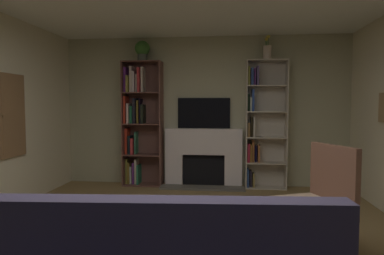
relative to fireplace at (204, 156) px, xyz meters
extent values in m
cube|color=#B4AF8D|center=(0.00, 0.13, 0.79)|extent=(5.12, 0.06, 2.63)
cube|color=olive|center=(-2.48, -1.89, 0.76)|extent=(0.04, 1.01, 1.13)
cube|color=silver|center=(-2.47, -1.89, 0.76)|extent=(0.01, 0.91, 1.03)
cube|color=olive|center=(-2.46, -1.89, 0.76)|extent=(0.01, 0.02, 1.03)
cube|color=olive|center=(-2.46, -1.89, 0.76)|extent=(0.01, 0.91, 0.02)
cube|color=white|center=(-0.52, 0.01, -0.24)|extent=(0.30, 0.18, 0.56)
cube|color=white|center=(0.52, 0.01, -0.24)|extent=(0.30, 0.18, 0.56)
cube|color=white|center=(0.00, 0.01, 0.26)|extent=(1.35, 0.18, 0.46)
cube|color=black|center=(0.00, 0.06, -0.24)|extent=(0.74, 0.08, 0.56)
cube|color=#5F5A52|center=(0.00, -0.24, -0.51)|extent=(1.45, 0.30, 0.03)
cube|color=black|center=(0.00, 0.07, 0.76)|extent=(0.92, 0.06, 0.53)
cube|color=brown|center=(-1.41, -0.07, 0.57)|extent=(0.02, 0.34, 2.19)
cube|color=brown|center=(-0.74, -0.07, 0.57)|extent=(0.02, 0.34, 2.19)
cube|color=brown|center=(-1.07, 0.09, 0.57)|extent=(0.69, 0.02, 2.19)
cube|color=brown|center=(-1.07, -0.07, -0.51)|extent=(0.65, 0.34, 0.02)
cube|color=olive|center=(-1.38, -0.01, -0.28)|extent=(0.03, 0.19, 0.44)
cube|color=olive|center=(-1.34, -0.02, -0.31)|extent=(0.03, 0.20, 0.39)
cube|color=beige|center=(-1.30, -0.02, -0.35)|extent=(0.03, 0.19, 0.31)
cube|color=#5B2970|center=(-1.25, -0.02, -0.32)|extent=(0.04, 0.20, 0.38)
cube|color=beige|center=(-1.21, -0.02, -0.28)|extent=(0.04, 0.20, 0.44)
cube|color=#266E4C|center=(-1.16, -0.04, -0.33)|extent=(0.03, 0.25, 0.34)
cube|color=brown|center=(-1.07, -0.07, 0.03)|extent=(0.65, 0.34, 0.02)
cube|color=red|center=(-1.37, -0.03, 0.26)|extent=(0.04, 0.22, 0.45)
cube|color=black|center=(-1.31, -0.04, 0.20)|extent=(0.04, 0.23, 0.32)
cube|color=#C13338|center=(-1.26, -0.04, 0.18)|extent=(0.04, 0.25, 0.28)
cube|color=#337151|center=(-1.21, -0.02, 0.23)|extent=(0.03, 0.20, 0.39)
cube|color=brown|center=(-1.07, -0.07, 0.57)|extent=(0.65, 0.34, 0.02)
cube|color=red|center=(-1.38, -0.06, 0.82)|extent=(0.03, 0.28, 0.48)
cube|color=beige|center=(-1.33, -0.05, 0.76)|extent=(0.04, 0.26, 0.35)
cube|color=#21643D|center=(-1.27, -0.03, 0.73)|extent=(0.04, 0.23, 0.31)
cube|color=black|center=(-1.21, -0.05, 0.80)|extent=(0.04, 0.26, 0.44)
cube|color=olive|center=(-1.16, -0.02, 0.78)|extent=(0.03, 0.20, 0.40)
cube|color=black|center=(-1.12, -0.02, 0.80)|extent=(0.02, 0.20, 0.44)
cube|color=black|center=(-1.07, -0.04, 0.75)|extent=(0.04, 0.24, 0.33)
cube|color=brown|center=(-1.07, -0.07, 1.12)|extent=(0.65, 0.34, 0.02)
cube|color=#66267A|center=(-1.37, -0.04, 1.35)|extent=(0.04, 0.24, 0.44)
cube|color=olive|center=(-1.32, -0.06, 1.27)|extent=(0.03, 0.28, 0.29)
cube|color=beige|center=(-1.27, -0.03, 1.36)|extent=(0.04, 0.22, 0.46)
cube|color=beige|center=(-1.22, -0.04, 1.31)|extent=(0.04, 0.25, 0.37)
cube|color=beige|center=(-1.17, -0.02, 1.29)|extent=(0.04, 0.20, 0.32)
cube|color=#AF292E|center=(-1.12, -0.06, 1.34)|extent=(0.04, 0.28, 0.43)
cube|color=beige|center=(-1.07, -0.03, 1.35)|extent=(0.03, 0.22, 0.44)
cube|color=brown|center=(-1.07, -0.07, 1.66)|extent=(0.65, 0.34, 0.02)
cube|color=beige|center=(0.74, -0.05, 0.57)|extent=(0.02, 0.30, 2.19)
cube|color=beige|center=(1.41, -0.05, 0.57)|extent=(0.02, 0.30, 2.19)
cube|color=beige|center=(1.07, 0.09, 0.57)|extent=(0.69, 0.02, 2.19)
cube|color=beige|center=(1.07, -0.05, -0.51)|extent=(0.65, 0.30, 0.02)
cube|color=#2C4887|center=(0.77, -0.04, -0.35)|extent=(0.03, 0.24, 0.30)
cube|color=#26202A|center=(0.82, -0.02, -0.37)|extent=(0.04, 0.19, 0.27)
cube|color=olive|center=(0.87, -0.03, -0.39)|extent=(0.03, 0.22, 0.23)
cube|color=beige|center=(1.07, -0.05, -0.08)|extent=(0.65, 0.30, 0.02)
cube|color=#A81F34|center=(0.78, -0.03, 0.08)|extent=(0.04, 0.23, 0.32)
cube|color=#A67A2C|center=(0.82, -0.02, 0.08)|extent=(0.02, 0.20, 0.30)
cube|color=brown|center=(0.86, 0.00, 0.11)|extent=(0.04, 0.17, 0.37)
cube|color=black|center=(0.91, -0.01, 0.06)|extent=(0.02, 0.17, 0.27)
cube|color=#94552D|center=(0.95, -0.03, 0.07)|extent=(0.03, 0.21, 0.29)
cube|color=beige|center=(1.07, -0.05, 0.35)|extent=(0.65, 0.30, 0.02)
cube|color=olive|center=(0.78, -0.03, 0.48)|extent=(0.04, 0.22, 0.24)
cube|color=black|center=(0.83, -0.01, 0.53)|extent=(0.04, 0.17, 0.33)
cube|color=beige|center=(0.87, -0.03, 0.53)|extent=(0.02, 0.22, 0.34)
cube|color=beige|center=(1.07, -0.05, 0.79)|extent=(0.65, 0.30, 0.02)
cube|color=black|center=(0.78, -0.02, 0.95)|extent=(0.03, 0.20, 0.29)
cube|color=beige|center=(0.81, -0.03, 0.92)|extent=(0.03, 0.22, 0.23)
cube|color=#2A4594|center=(0.85, -0.04, 0.99)|extent=(0.03, 0.23, 0.37)
cube|color=beige|center=(1.07, -0.05, 1.23)|extent=(0.65, 0.30, 0.02)
cube|color=olive|center=(0.77, -0.03, 1.40)|extent=(0.03, 0.22, 0.32)
cube|color=#2E428A|center=(0.83, -0.03, 1.39)|extent=(0.04, 0.22, 0.29)
cube|color=#68307B|center=(0.88, -0.02, 1.38)|extent=(0.02, 0.21, 0.29)
cube|color=#4C3E6B|center=(0.92, -0.04, 1.40)|extent=(0.03, 0.24, 0.32)
cube|color=beige|center=(1.07, -0.05, 1.66)|extent=(0.65, 0.30, 0.02)
cylinder|color=#525A4F|center=(-1.07, -0.05, 1.73)|extent=(0.17, 0.17, 0.12)
sphere|color=#3C722D|center=(-1.07, -0.05, 1.90)|extent=(0.26, 0.26, 0.26)
cylinder|color=beige|center=(1.07, -0.05, 1.78)|extent=(0.14, 0.14, 0.23)
cylinder|color=#4C7F3F|center=(1.07, -0.05, 1.97)|extent=(0.01, 0.01, 0.15)
sphere|color=gold|center=(1.07, -0.05, 2.05)|extent=(0.04, 0.04, 0.04)
cylinder|color=#4C7F3F|center=(1.06, -0.04, 1.96)|extent=(0.01, 0.01, 0.11)
sphere|color=gold|center=(1.06, -0.04, 2.01)|extent=(0.06, 0.06, 0.06)
cylinder|color=#4C7F3F|center=(1.05, -0.03, 1.96)|extent=(0.01, 0.01, 0.12)
sphere|color=gold|center=(1.05, -0.03, 2.02)|extent=(0.04, 0.04, 0.04)
cylinder|color=#4C7F3F|center=(1.10, -0.03, 1.98)|extent=(0.01, 0.01, 0.16)
sphere|color=gold|center=(1.10, -0.03, 2.06)|extent=(0.05, 0.05, 0.05)
cube|color=#584E71|center=(0.13, -4.32, 0.16)|extent=(1.92, 0.29, 0.53)
cylinder|color=brown|center=(1.57, -2.92, -0.30)|extent=(0.04, 0.04, 0.44)
cylinder|color=brown|center=(1.34, -2.39, -0.30)|extent=(0.04, 0.04, 0.44)
cylinder|color=brown|center=(1.02, -3.16, -0.30)|extent=(0.04, 0.04, 0.44)
cylinder|color=brown|center=(0.78, -2.63, -0.30)|extent=(0.04, 0.04, 0.44)
cube|color=tan|center=(1.18, -2.78, -0.04)|extent=(0.84, 0.83, 0.08)
cube|color=brown|center=(1.18, -2.78, -0.10)|extent=(0.84, 0.83, 0.04)
cube|color=brown|center=(1.45, -2.66, 0.22)|extent=(0.31, 0.59, 0.61)
cube|color=brown|center=(0.15, -3.60, -0.12)|extent=(0.80, 0.47, 0.04)
camera|label=1|loc=(0.46, -6.05, 0.91)|focal=32.42mm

